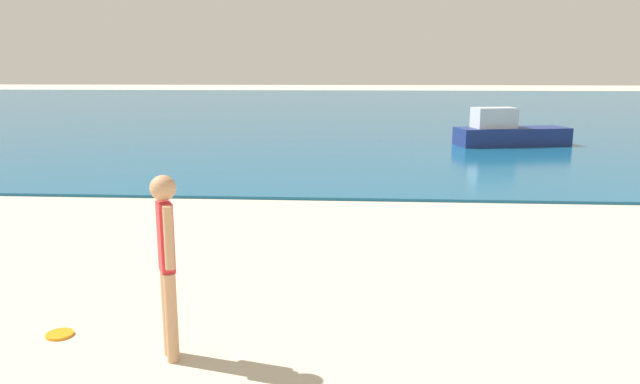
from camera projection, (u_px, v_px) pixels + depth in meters
name	position (u px, v px, depth m)	size (l,w,h in m)	color
water	(360.00, 106.00, 40.72)	(160.00, 60.00, 0.06)	#14567F
person_standing	(167.00, 257.00, 5.03)	(0.22, 0.34, 1.63)	tan
frisbee	(60.00, 334.00, 5.65)	(0.25, 0.25, 0.03)	orange
boat_near	(508.00, 132.00, 19.24)	(3.76, 1.90, 1.22)	navy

